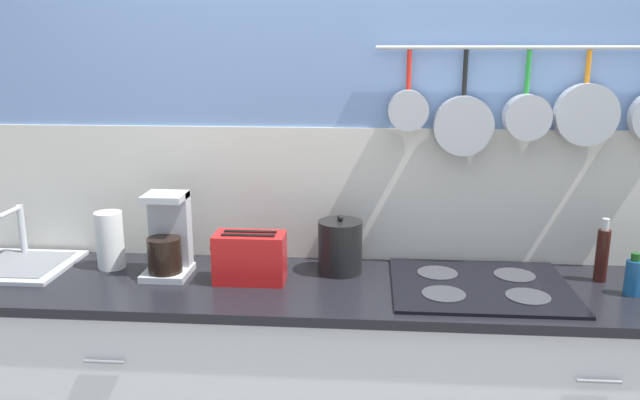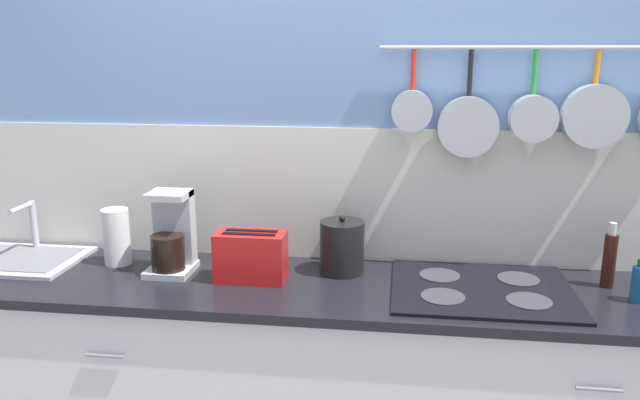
{
  "view_description": "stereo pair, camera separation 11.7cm",
  "coord_description": "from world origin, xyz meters",
  "px_view_note": "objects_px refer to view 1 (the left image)",
  "views": [
    {
      "loc": [
        0.07,
        -2.12,
        1.73
      ],
      "look_at": [
        -0.1,
        0.0,
        1.21
      ],
      "focal_mm": 35.0,
      "sensor_mm": 36.0,
      "label": 1
    },
    {
      "loc": [
        0.18,
        -2.11,
        1.73
      ],
      "look_at": [
        -0.1,
        0.0,
        1.21
      ],
      "focal_mm": 35.0,
      "sensor_mm": 36.0,
      "label": 2
    }
  ],
  "objects_px": {
    "toaster": "(250,258)",
    "kettle": "(340,247)",
    "coffee_maker": "(168,241)",
    "paper_towel_roll": "(110,240)",
    "bottle_olive_oil": "(633,277)",
    "bottle_hot_sauce": "(602,254)"
  },
  "relations": [
    {
      "from": "coffee_maker",
      "to": "kettle",
      "type": "bearing_deg",
      "value": 6.2
    },
    {
      "from": "bottle_olive_oil",
      "to": "toaster",
      "type": "bearing_deg",
      "value": 179.05
    },
    {
      "from": "paper_towel_roll",
      "to": "kettle",
      "type": "height_order",
      "value": "kettle"
    },
    {
      "from": "toaster",
      "to": "kettle",
      "type": "distance_m",
      "value": 0.35
    },
    {
      "from": "coffee_maker",
      "to": "bottle_hot_sauce",
      "type": "distance_m",
      "value": 1.61
    },
    {
      "from": "toaster",
      "to": "kettle",
      "type": "relative_size",
      "value": 1.21
    },
    {
      "from": "kettle",
      "to": "bottle_hot_sauce",
      "type": "xyz_separation_m",
      "value": [
        0.96,
        -0.02,
        0.0
      ]
    },
    {
      "from": "toaster",
      "to": "bottle_olive_oil",
      "type": "xyz_separation_m",
      "value": [
        1.35,
        -0.02,
        -0.02
      ]
    },
    {
      "from": "coffee_maker",
      "to": "bottle_hot_sauce",
      "type": "bearing_deg",
      "value": 1.77
    },
    {
      "from": "kettle",
      "to": "bottle_olive_oil",
      "type": "distance_m",
      "value": 1.04
    },
    {
      "from": "bottle_hot_sauce",
      "to": "bottle_olive_oil",
      "type": "relative_size",
      "value": 1.56
    },
    {
      "from": "bottle_olive_oil",
      "to": "kettle",
      "type": "bearing_deg",
      "value": 171.67
    },
    {
      "from": "coffee_maker",
      "to": "toaster",
      "type": "height_order",
      "value": "coffee_maker"
    },
    {
      "from": "coffee_maker",
      "to": "kettle",
      "type": "relative_size",
      "value": 1.39
    },
    {
      "from": "paper_towel_roll",
      "to": "kettle",
      "type": "distance_m",
      "value": 0.89
    },
    {
      "from": "paper_towel_roll",
      "to": "toaster",
      "type": "distance_m",
      "value": 0.58
    },
    {
      "from": "paper_towel_roll",
      "to": "bottle_hot_sauce",
      "type": "bearing_deg",
      "value": 0.05
    },
    {
      "from": "paper_towel_roll",
      "to": "kettle",
      "type": "bearing_deg",
      "value": 1.42
    },
    {
      "from": "kettle",
      "to": "bottle_hot_sauce",
      "type": "distance_m",
      "value": 0.96
    },
    {
      "from": "coffee_maker",
      "to": "kettle",
      "type": "distance_m",
      "value": 0.65
    },
    {
      "from": "bottle_olive_oil",
      "to": "bottle_hot_sauce",
      "type": "bearing_deg",
      "value": 116.02
    },
    {
      "from": "bottle_hot_sauce",
      "to": "bottle_olive_oil",
      "type": "height_order",
      "value": "bottle_hot_sauce"
    }
  ]
}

